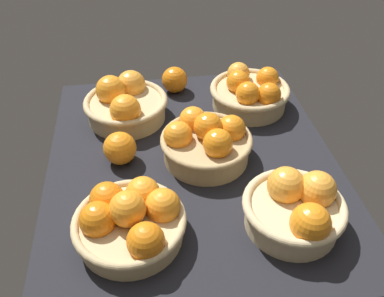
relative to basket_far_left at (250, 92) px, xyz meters
The scene contains 8 objects.
market_tray 30.74cm from the basket_far_left, 42.45° to the right, with size 84.00×72.00×3.00cm, color black.
basket_far_left is the anchor object (origin of this frame).
basket_near_right 56.38cm from the basket_far_left, 39.80° to the right, with size 23.16×23.16×11.71cm.
basket_center 26.90cm from the basket_far_left, 38.51° to the right, with size 22.84×22.84×12.19cm.
basket_near_left 36.35cm from the basket_far_left, 88.81° to the right, with size 23.48×23.48×12.15cm.
basket_far_right 45.59cm from the basket_far_left, ahead, with size 21.40×21.40×11.83cm.
loose_orange_front_gap 42.83cm from the basket_far_left, 62.59° to the right, with size 8.23×8.23×8.23cm, color orange.
loose_orange_back_gap 23.99cm from the basket_far_left, 119.06° to the right, with size 8.00×8.00×8.00cm, color orange.
Camera 1 is at (76.13, -11.15, 70.68)cm, focal length 37.93 mm.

